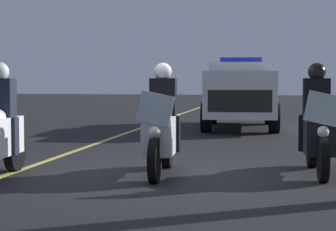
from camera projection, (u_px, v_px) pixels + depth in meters
The scene contains 5 objects.
ground_plane at pixel (167, 174), 9.71m from camera, with size 80.00×80.00×0.00m, color black.
lane_stripe_center at pixel (23, 169), 10.17m from camera, with size 48.00×0.12×0.01m, color #E0D14C.
police_motorcycle_lead_right at pixel (161, 129), 9.58m from camera, with size 2.14×0.61×1.72m.
police_motorcycle_trailing at pixel (317, 129), 9.62m from camera, with size 2.14×0.61×1.72m.
police_suv at pixel (241, 91), 18.20m from camera, with size 5.02×2.35×2.05m.
Camera 1 is at (9.45, 1.87, 1.52)m, focal length 66.95 mm.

